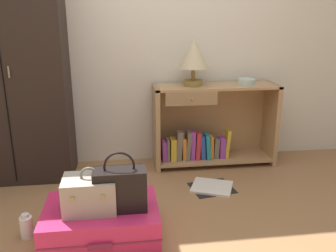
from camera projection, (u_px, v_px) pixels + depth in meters
The scene contains 11 objects.
ground_plane at pixel (154, 247), 2.25m from camera, with size 9.00×9.00×0.00m, color #9E7047.
back_wall at pixel (136, 24), 3.29m from camera, with size 6.40×0.10×2.60m, color silver.
wardrobe at pixel (11, 68), 2.97m from camera, with size 0.90×0.47×1.93m.
bookshelf at pixel (209, 128), 3.43m from camera, with size 1.15×0.35×0.77m.
table_lamp at pixel (193, 56), 3.20m from camera, with size 0.26×0.26×0.42m.
bowl at pixel (247, 81), 3.33m from camera, with size 0.16×0.16×0.05m, color silver.
suitcase_large at pixel (102, 222), 2.32m from camera, with size 0.73×0.53×0.22m.
train_case at pixel (90, 194), 2.22m from camera, with size 0.32×0.24×0.29m.
handbag at pixel (120, 189), 2.22m from camera, with size 0.32×0.15×0.38m.
bottle at pixel (27, 227), 2.33m from camera, with size 0.08×0.08×0.17m.
open_book_on_floor at pixel (212, 187), 3.01m from camera, with size 0.41×0.38×0.02m.
Camera 1 is at (-0.17, -1.92, 1.39)m, focal length 38.67 mm.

